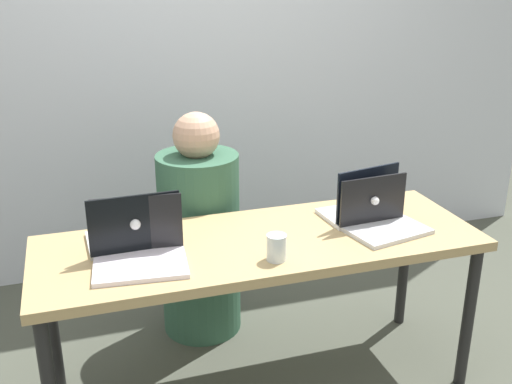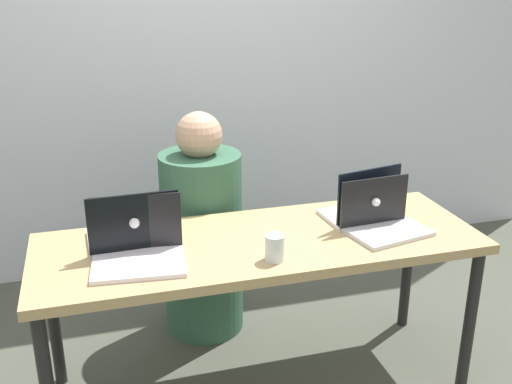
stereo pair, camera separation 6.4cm
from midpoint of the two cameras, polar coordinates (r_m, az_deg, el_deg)
ground_plane at (r=2.78m, az=-0.29°, el=-17.80°), size 12.00×12.00×0.00m
back_wall at (r=3.49m, az=-7.04°, el=14.03°), size 4.64×0.10×2.67m
desk at (r=2.43m, az=-0.32°, el=-5.92°), size 1.79×0.62×0.70m
person_at_center at (r=2.93m, az=-6.00°, el=-4.33°), size 0.49×0.49×1.12m
laptop_front_left at (r=2.25m, az=-11.86°, el=-5.48°), size 0.36×0.29×0.23m
laptop_back_left at (r=2.38m, az=-12.40°, el=-3.92°), size 0.35×0.29×0.24m
laptop_back_right at (r=2.61m, az=9.44°, el=-1.64°), size 0.32×0.27×0.22m
laptop_front_right at (r=2.54m, az=10.91°, el=-2.26°), size 0.36×0.31×0.24m
water_glass_center at (r=2.22m, az=1.10°, el=-5.47°), size 0.08×0.08×0.10m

